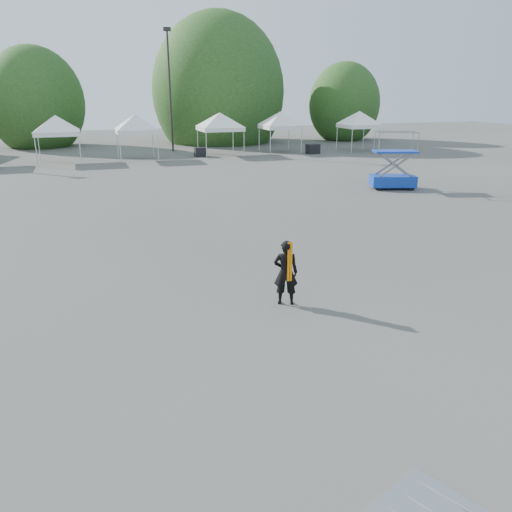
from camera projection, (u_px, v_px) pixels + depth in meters
name	position (u px, v px, depth m)	size (l,w,h in m)	color
ground	(271.00, 287.00, 13.24)	(120.00, 120.00, 0.00)	#474442
light_pole_east	(170.00, 84.00, 41.17)	(0.60, 0.25, 9.80)	black
tree_mid_w	(36.00, 103.00, 45.47)	(4.16, 4.16, 6.33)	#382314
tree_mid_e	(218.00, 92.00, 49.51)	(5.12, 5.12, 7.79)	#382314
tree_far_e	(344.00, 104.00, 52.09)	(3.84, 3.84, 5.84)	#382314
tent_d	(55.00, 119.00, 35.23)	(4.32, 4.32, 3.88)	silver
tent_e	(135.00, 118.00, 36.85)	(4.11, 4.11, 3.88)	silver
tent_f	(220.00, 116.00, 39.47)	(4.58, 4.58, 3.88)	silver
tent_g	(280.00, 115.00, 41.42)	(4.18, 4.18, 3.88)	silver
tent_h	(359.00, 114.00, 42.47)	(4.05, 4.05, 3.88)	silver
man	(286.00, 273.00, 11.94)	(0.69, 0.57, 1.61)	black
scissor_lift	(394.00, 160.00, 26.02)	(2.54, 1.82, 2.96)	#0C29A0
crate_mid	(200.00, 152.00, 39.35)	(0.91, 0.71, 0.71)	black
crate_east	(313.00, 149.00, 41.21)	(0.99, 0.77, 0.77)	black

